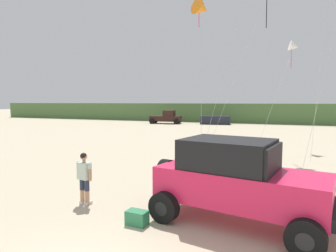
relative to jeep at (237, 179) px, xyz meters
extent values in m
cube|color=#4C703D|center=(-7.61, 40.76, 0.29)|extent=(90.00, 6.46, 2.99)
cube|color=#EA2151|center=(0.07, -0.01, -0.19)|extent=(4.66, 2.59, 0.90)
cube|color=#EA2151|center=(1.69, -0.31, 0.18)|extent=(1.38, 1.86, 0.12)
cube|color=black|center=(-0.28, 0.05, 0.66)|extent=(2.58, 2.14, 0.80)
cube|color=black|center=(0.90, -0.16, 0.62)|extent=(0.40, 1.66, 0.72)
cylinder|color=black|center=(-2.21, 0.40, -0.09)|extent=(0.43, 0.81, 0.77)
cylinder|color=black|center=(1.97, 0.69, -0.78)|extent=(0.88, 0.44, 0.84)
cylinder|color=black|center=(1.97, 0.69, -0.78)|extent=(0.43, 0.38, 0.38)
cylinder|color=black|center=(1.61, -1.34, -0.78)|extent=(0.88, 0.44, 0.84)
cylinder|color=black|center=(1.61, -1.34, -0.78)|extent=(0.43, 0.38, 0.38)
cylinder|color=black|center=(-1.47, 1.31, -0.78)|extent=(0.88, 0.44, 0.84)
cylinder|color=black|center=(-1.47, 1.31, -0.78)|extent=(0.43, 0.38, 0.38)
cylinder|color=black|center=(-1.84, -0.71, -0.78)|extent=(0.88, 0.44, 0.84)
cylinder|color=black|center=(-1.84, -0.71, -0.78)|extent=(0.43, 0.38, 0.38)
cylinder|color=tan|center=(-4.83, -0.33, -0.95)|extent=(0.14, 0.14, 0.49)
cylinder|color=#2D3347|center=(-4.83, -0.33, -0.56)|extent=(0.15, 0.15, 0.36)
cube|color=silver|center=(-4.82, -0.29, -1.15)|extent=(0.15, 0.28, 0.10)
cylinder|color=tan|center=(-4.61, -0.36, -0.95)|extent=(0.14, 0.14, 0.49)
cylinder|color=#2D3347|center=(-4.61, -0.36, -0.56)|extent=(0.15, 0.15, 0.36)
cube|color=silver|center=(-4.60, -0.33, -1.15)|extent=(0.15, 0.28, 0.10)
cube|color=silver|center=(-4.72, -0.35, -0.11)|extent=(0.44, 0.33, 0.54)
cylinder|color=tan|center=(-4.97, -0.30, -0.12)|extent=(0.09, 0.09, 0.56)
cylinder|color=silver|center=(-4.97, -0.30, 0.07)|extent=(0.11, 0.11, 0.16)
cylinder|color=tan|center=(-4.47, -0.39, -0.12)|extent=(0.09, 0.09, 0.56)
cylinder|color=silver|center=(-4.47, -0.39, 0.07)|extent=(0.11, 0.11, 0.16)
cylinder|color=tan|center=(-4.72, -0.35, 0.20)|extent=(0.10, 0.10, 0.08)
sphere|color=tan|center=(-4.72, -0.35, 0.34)|extent=(0.21, 0.21, 0.21)
sphere|color=black|center=(-4.72, -0.36, 0.36)|extent=(0.21, 0.21, 0.21)
cube|color=#2D7F51|center=(-2.45, -1.12, -1.01)|extent=(0.58, 0.40, 0.38)
cube|color=black|center=(-15.37, 32.85, -0.44)|extent=(4.83, 2.56, 0.76)
cube|color=black|center=(-14.83, 32.93, 0.36)|extent=(1.85, 2.02, 0.84)
cylinder|color=black|center=(-13.70, 34.16, -0.82)|extent=(0.79, 0.37, 0.76)
cylinder|color=black|center=(-13.39, 32.08, -0.82)|extent=(0.79, 0.37, 0.76)
cylinder|color=black|center=(-17.36, 33.61, -0.82)|extent=(0.79, 0.37, 0.76)
cylinder|color=black|center=(-17.05, 31.53, -0.82)|extent=(0.79, 0.37, 0.76)
cube|color=#1E232D|center=(-8.12, 34.13, -0.60)|extent=(4.36, 2.16, 1.20)
cylinder|color=silver|center=(3.13, 12.15, 5.69)|extent=(1.24, 5.51, 13.68)
cone|color=orange|center=(-3.43, 8.82, 7.36)|extent=(1.48, 1.33, 1.28)
cylinder|color=#E04C93|center=(-3.58, 8.82, 6.73)|extent=(0.05, 0.09, 0.79)
cylinder|color=silver|center=(-2.74, 6.36, 3.11)|extent=(1.39, 4.93, 8.52)
cylinder|color=black|center=(-0.09, 12.01, 7.80)|extent=(0.05, 0.21, 2.18)
cylinder|color=silver|center=(-1.40, 9.70, 3.99)|extent=(2.93, 4.64, 10.28)
cone|color=white|center=(1.63, 14.84, 5.92)|extent=(0.87, 0.96, 1.01)
cylinder|color=#E04C93|center=(1.48, 14.84, 5.08)|extent=(0.05, 0.17, 1.33)
cylinder|color=silver|center=(0.60, 12.05, 2.39)|extent=(2.07, 5.59, 7.08)
cylinder|color=silver|center=(-1.53, 8.76, 5.82)|extent=(2.81, 3.85, 13.93)
cylinder|color=silver|center=(3.33, 9.07, 5.53)|extent=(2.82, 5.49, 13.37)
camera|label=1|loc=(1.11, -7.87, 2.07)|focal=31.41mm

